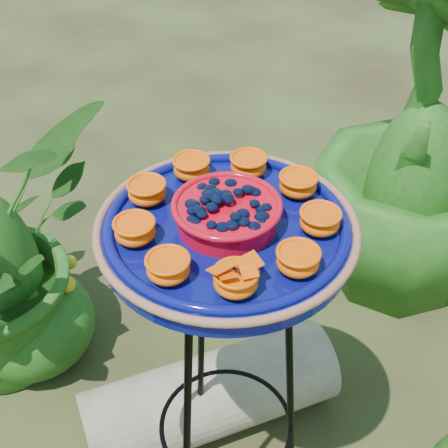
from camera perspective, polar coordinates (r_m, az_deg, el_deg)
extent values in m
torus|color=black|center=(1.06, 0.25, -2.09)|extent=(0.28, 0.28, 0.01)
torus|color=black|center=(1.48, 0.19, -17.84)|extent=(0.35, 0.35, 0.01)
cylinder|color=black|center=(1.45, -2.11, -11.06)|extent=(0.03, 0.08, 0.83)
cylinder|color=black|center=(1.31, -3.41, -18.98)|extent=(0.07, 0.06, 0.83)
cylinder|color=black|center=(1.37, 6.07, -15.40)|extent=(0.08, 0.04, 0.83)
cylinder|color=#080C60|center=(1.04, 0.25, -0.86)|extent=(0.49, 0.49, 0.04)
torus|color=#905641|center=(1.03, 0.25, -0.15)|extent=(0.44, 0.44, 0.01)
torus|color=#080C60|center=(1.03, 0.26, 0.01)|extent=(0.41, 0.41, 0.02)
cylinder|color=red|center=(1.02, 0.26, 0.83)|extent=(0.19, 0.19, 0.04)
torus|color=red|center=(1.01, 0.26, 1.74)|extent=(0.18, 0.18, 0.01)
ellipsoid|color=black|center=(1.00, 0.26, 2.00)|extent=(0.15, 0.15, 0.03)
ellipsoid|color=#E44802|center=(1.10, 6.77, 3.47)|extent=(0.07, 0.07, 0.03)
cylinder|color=#EB6104|center=(1.09, 6.83, 4.17)|extent=(0.06, 0.06, 0.01)
ellipsoid|color=#E44802|center=(1.14, 2.25, 5.26)|extent=(0.07, 0.07, 0.03)
cylinder|color=#EB6104|center=(1.13, 2.27, 5.95)|extent=(0.06, 0.06, 0.01)
ellipsoid|color=#E44802|center=(1.13, -2.98, 5.02)|extent=(0.07, 0.07, 0.03)
cylinder|color=#EB6104|center=(1.12, -3.01, 5.71)|extent=(0.06, 0.06, 0.01)
ellipsoid|color=#E44802|center=(1.08, -7.04, 2.79)|extent=(0.07, 0.07, 0.03)
cylinder|color=#EB6104|center=(1.07, -7.11, 3.50)|extent=(0.06, 0.06, 0.01)
ellipsoid|color=#E44802|center=(1.00, -8.14, -0.75)|extent=(0.07, 0.07, 0.03)
cylinder|color=#EB6104|center=(0.99, -8.23, -0.03)|extent=(0.06, 0.06, 0.01)
ellipsoid|color=#E44802|center=(0.93, -5.12, -4.14)|extent=(0.07, 0.07, 0.03)
cylinder|color=#EB6104|center=(0.92, -5.17, -3.41)|extent=(0.06, 0.06, 0.01)
ellipsoid|color=#E44802|center=(0.91, 1.08, -5.35)|extent=(0.07, 0.07, 0.03)
cylinder|color=#EB6104|center=(0.90, 1.09, -4.61)|extent=(0.06, 0.06, 0.01)
ellipsoid|color=#E44802|center=(0.95, 6.76, -3.46)|extent=(0.07, 0.07, 0.03)
cylinder|color=#EB6104|center=(0.94, 6.83, -2.73)|extent=(0.06, 0.06, 0.01)
ellipsoid|color=#E44802|center=(1.02, 8.74, 0.14)|extent=(0.07, 0.07, 0.03)
cylinder|color=#EB6104|center=(1.01, 8.83, 0.86)|extent=(0.06, 0.06, 0.01)
cylinder|color=black|center=(0.89, 1.10, -4.18)|extent=(0.02, 0.02, 0.00)
cube|color=orange|center=(0.89, -0.25, -3.98)|extent=(0.04, 0.04, 0.01)
cube|color=orange|center=(0.89, 2.32, -3.53)|extent=(0.04, 0.04, 0.01)
cylinder|color=tan|center=(1.73, -1.25, -15.41)|extent=(0.70, 0.31, 0.22)
imported|color=#1B4913|center=(1.95, 17.69, 7.53)|extent=(0.85, 0.85, 1.11)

